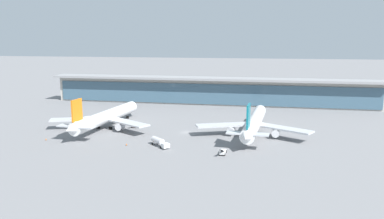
{
  "coord_description": "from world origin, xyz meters",
  "views": [
    {
      "loc": [
        30.61,
        -140.9,
        35.94
      ],
      "look_at": [
        0.0,
        12.02,
        6.96
      ],
      "focal_mm": 35.37,
      "sensor_mm": 36.0,
      "label": 1
    }
  ],
  "objects": [
    {
      "name": "safety_cone_alpha",
      "position": [
        -16.24,
        -22.04,
        0.32
      ],
      "size": [
        0.62,
        0.62,
        0.7
      ],
      "color": "orange",
      "rests_on": "ground"
    },
    {
      "name": "terminal_building",
      "position": [
        0.0,
        66.53,
        7.87
      ],
      "size": [
        184.23,
        12.8,
        15.2
      ],
      "color": "#B2ADA3",
      "rests_on": "ground"
    },
    {
      "name": "service_truck_mid_apron_grey",
      "position": [
        -22.82,
        4.89,
        0.81
      ],
      "size": [
        1.95,
        6.81,
        2.7
      ],
      "color": "gray",
      "rests_on": "ground"
    },
    {
      "name": "airliner_centre_stand",
      "position": [
        26.29,
        1.56,
        4.77
      ],
      "size": [
        43.67,
        56.9,
        15.15
      ],
      "color": "white",
      "rests_on": "ground"
    },
    {
      "name": "safety_cone_bravo",
      "position": [
        -47.36,
        -21.29,
        0.32
      ],
      "size": [
        0.62,
        0.62,
        0.7
      ],
      "color": "orange",
      "rests_on": "ground"
    },
    {
      "name": "service_truck_under_wing_white",
      "position": [
        -44.96,
        7.33,
        1.69
      ],
      "size": [
        7.01,
        6.53,
        3.1
      ],
      "color": "silver",
      "rests_on": "ground"
    },
    {
      "name": "service_truck_near_nose_white",
      "position": [
        -4.66,
        -21.13,
        1.71
      ],
      "size": [
        7.86,
        7.47,
        2.95
      ],
      "color": "silver",
      "rests_on": "ground"
    },
    {
      "name": "airliner_left_stand",
      "position": [
        -33.68,
        0.29,
        4.77
      ],
      "size": [
        43.61,
        56.91,
        15.15
      ],
      "color": "white",
      "rests_on": "ground"
    },
    {
      "name": "ground_plane",
      "position": [
        0.0,
        0.0,
        0.0
      ],
      "size": [
        1200.0,
        1200.0,
        0.0
      ],
      "primitive_type": "plane",
      "color": "slate"
    },
    {
      "name": "service_truck_by_tail_white",
      "position": [
        17.52,
        -25.73,
        0.81
      ],
      "size": [
        2.05,
        6.84,
        2.7
      ],
      "color": "silver",
      "rests_on": "ground"
    }
  ]
}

